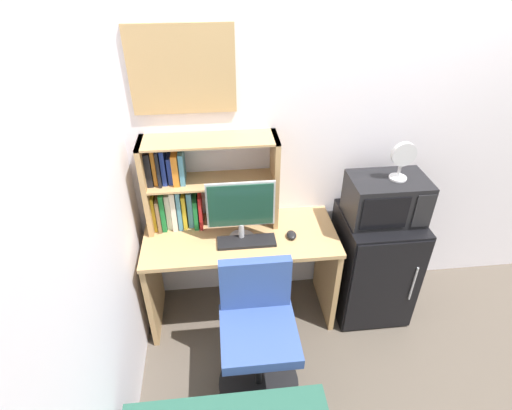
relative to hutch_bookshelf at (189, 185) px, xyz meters
The scene contains 12 objects.
wall_back 1.65m from the hutch_bookshelf, ahead, with size 6.40×0.04×2.60m, color silver.
wall_left 1.56m from the hutch_bookshelf, 104.86° to the right, with size 0.04×4.40×2.60m, color silver.
desk 0.63m from the hutch_bookshelf, 28.20° to the right, with size 1.28×0.56×0.74m.
hutch_bookshelf is the anchor object (origin of this frame).
monitor 0.39m from the hutch_bookshelf, 33.50° to the right, with size 0.43×0.17×0.43m.
keyboard 0.52m from the hutch_bookshelf, 36.48° to the right, with size 0.38×0.12×0.02m, color black.
computer_mouse 0.74m from the hutch_bookshelf, 19.54° to the right, with size 0.06×0.09×0.04m, color black.
mini_fridge 1.43m from the hutch_bookshelf, ahead, with size 0.52×0.53×0.82m.
microwave 1.28m from the hutch_bookshelf, ahead, with size 0.49×0.33×0.29m.
desk_fan 1.34m from the hutch_bookshelf, ahead, with size 0.15×0.11×0.25m.
desk_chair 1.04m from the hutch_bookshelf, 63.53° to the right, with size 0.51×0.51×0.88m.
wall_corkboard 0.72m from the hutch_bookshelf, 78.02° to the left, with size 0.61×0.02×0.51m, color tan.
Camera 1 is at (-1.04, -2.39, 2.40)m, focal length 28.38 mm.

